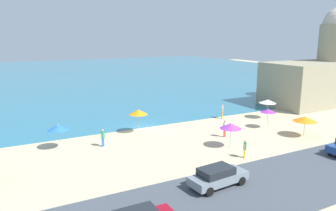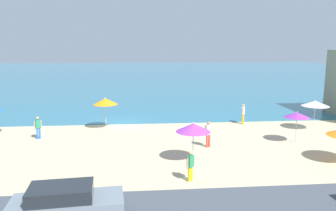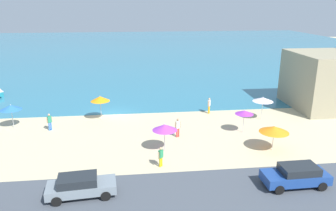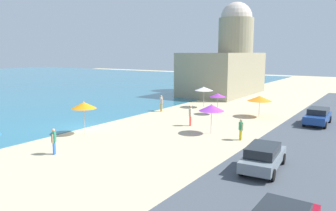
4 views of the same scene
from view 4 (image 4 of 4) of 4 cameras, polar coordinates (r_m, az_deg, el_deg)
ground_plane at (r=29.70m, az=-14.62°, el=-3.92°), size 160.00×160.00×0.00m
coastal_road at (r=20.50m, az=21.69°, el=-10.13°), size 80.00×8.00×0.06m
beach_umbrella_2 at (r=26.87m, az=7.58°, el=-0.40°), size 2.08×2.08×2.47m
beach_umbrella_4 at (r=35.43m, az=8.66°, el=1.77°), size 1.77×1.77×2.32m
beach_umbrella_5 at (r=35.00m, az=15.67°, el=1.19°), size 2.50×2.50×2.24m
beach_umbrella_6 at (r=39.74m, az=6.27°, el=2.91°), size 2.19×2.19×2.55m
beach_umbrella_7 at (r=27.19m, az=-14.44°, el=0.03°), size 2.01×2.01×2.72m
bather_0 at (r=29.72m, az=3.93°, el=-1.60°), size 0.55×0.31×1.83m
bather_1 at (r=22.66m, az=-19.26°, el=-5.68°), size 0.48×0.39×1.73m
bather_2 at (r=36.89m, az=-1.18°, el=0.54°), size 0.38×0.50×1.83m
bather_3 at (r=25.47m, az=12.56°, el=-3.91°), size 0.44×0.42×1.62m
parked_car_0 at (r=19.31m, az=16.25°, el=-8.53°), size 4.54×2.16×1.45m
parked_car_2 at (r=32.99m, az=24.63°, el=-1.66°), size 4.48×2.00×1.50m
harbor_fortress at (r=54.53m, az=10.41°, el=7.38°), size 15.73×8.46×14.86m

